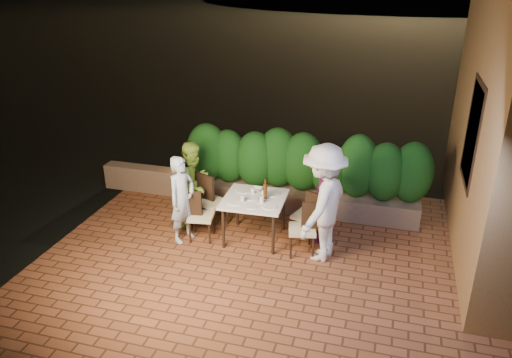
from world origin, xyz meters
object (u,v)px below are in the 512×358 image
at_px(beer_bottle, 265,189).
at_px(diner_blue, 182,199).
at_px(diner_purple, 326,197).
at_px(parapet_lamp, 179,168).
at_px(dining_table, 254,219).
at_px(bowl, 256,189).
at_px(chair_right_back, 306,215).
at_px(chair_left_back, 213,201).
at_px(diner_green, 194,183).
at_px(chair_left_front, 201,215).
at_px(chair_right_front, 302,228).
at_px(diner_white, 323,203).

bearing_deg(beer_bottle, diner_blue, -163.93).
height_order(diner_purple, parapet_lamp, diner_purple).
distance_m(dining_table, diner_purple, 1.23).
bearing_deg(bowl, chair_right_back, -2.31).
bearing_deg(diner_blue, chair_left_back, -6.60).
bearing_deg(parapet_lamp, diner_green, -53.41).
relative_size(chair_left_front, diner_blue, 0.58).
height_order(chair_right_back, parapet_lamp, chair_right_back).
bearing_deg(chair_right_front, beer_bottle, -34.96).
bearing_deg(diner_white, diner_purple, -160.51).
distance_m(chair_right_back, diner_blue, 2.06).
relative_size(dining_table, bowl, 5.23).
bearing_deg(chair_right_front, chair_right_back, -99.40).
bearing_deg(chair_left_front, bowl, 23.84).
relative_size(chair_left_front, parapet_lamp, 6.18).
height_order(bowl, chair_left_front, chair_left_front).
distance_m(chair_right_back, diner_white, 0.79).
height_order(diner_green, diner_purple, diner_purple).
bearing_deg(chair_left_back, diner_blue, -93.36).
relative_size(diner_blue, parapet_lamp, 10.57).
relative_size(chair_right_front, diner_purple, 0.59).
distance_m(chair_left_back, chair_right_front, 1.76).
relative_size(chair_left_back, diner_white, 0.49).
xyz_separation_m(bowl, diner_white, (1.21, -0.55, 0.16)).
bearing_deg(diner_green, chair_right_front, -90.83).
distance_m(bowl, diner_blue, 1.25).
bearing_deg(diner_green, parapet_lamp, 50.21).
distance_m(beer_bottle, diner_green, 1.38).
height_order(chair_left_front, diner_green, diner_green).
bearing_deg(chair_right_back, diner_white, 142.07).
height_order(diner_blue, diner_green, diner_green).
bearing_deg(chair_left_front, dining_table, 6.00).
distance_m(dining_table, diner_green, 1.26).
distance_m(diner_green, diner_purple, 2.29).
xyz_separation_m(chair_right_front, parapet_lamp, (-2.76, 1.52, 0.12)).
distance_m(dining_table, chair_left_front, 0.89).
relative_size(chair_left_front, diner_white, 0.46).
height_order(diner_blue, diner_purple, diner_purple).
bearing_deg(diner_white, chair_right_front, -76.79).
distance_m(dining_table, chair_right_back, 0.87).
distance_m(chair_left_back, diner_blue, 0.73).
height_order(dining_table, diner_white, diner_white).
height_order(chair_left_back, diner_blue, diner_blue).
bearing_deg(chair_left_front, diner_white, -10.29).
xyz_separation_m(bowl, diner_green, (-1.12, -0.02, -0.02)).
relative_size(bowl, diner_green, 0.13).
height_order(dining_table, diner_blue, diner_blue).
xyz_separation_m(chair_right_back, diner_blue, (-1.95, -0.60, 0.30)).
xyz_separation_m(bowl, chair_right_front, (0.90, -0.54, -0.32)).
bearing_deg(dining_table, chair_right_front, -16.13).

